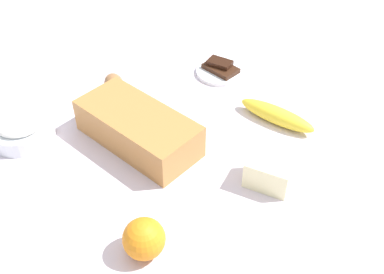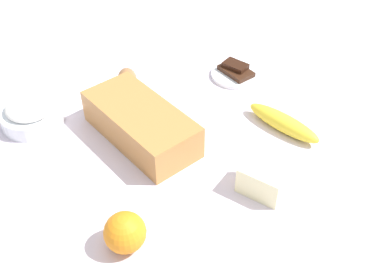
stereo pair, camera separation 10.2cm
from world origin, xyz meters
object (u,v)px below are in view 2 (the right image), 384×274
object	(u,v)px
flour_bowl	(31,113)
banana	(283,123)
egg_near_butter	(127,78)
chocolate_plate	(236,73)
butter_block	(263,180)
loaf_pan	(141,123)
orange_fruit	(125,232)

from	to	relation	value
flour_bowl	banana	xyz separation A→B (m)	(-0.36, -0.45, -0.01)
banana	egg_near_butter	xyz separation A→B (m)	(0.36, 0.20, 0.00)
banana	flour_bowl	bearing A→B (deg)	51.29
flour_bowl	chocolate_plate	world-z (taller)	flour_bowl
flour_bowl	butter_block	xyz separation A→B (m)	(-0.48, -0.29, 0.00)
egg_near_butter	flour_bowl	bearing A→B (deg)	89.67
loaf_pan	egg_near_butter	bearing A→B (deg)	-26.00
banana	egg_near_butter	size ratio (longest dim) A/B	2.97
flour_bowl	egg_near_butter	xyz separation A→B (m)	(-0.00, -0.26, -0.01)
flour_bowl	banana	distance (m)	0.58
loaf_pan	butter_block	world-z (taller)	loaf_pan
egg_near_butter	banana	bearing A→B (deg)	-151.29
butter_block	egg_near_butter	distance (m)	0.48
flour_bowl	butter_block	distance (m)	0.56
butter_block	chocolate_plate	distance (m)	0.41
chocolate_plate	loaf_pan	bearing A→B (deg)	100.84
banana	orange_fruit	world-z (taller)	orange_fruit
loaf_pan	flour_bowl	size ratio (longest dim) A/B	2.02
flour_bowl	banana	size ratio (longest dim) A/B	0.75
banana	chocolate_plate	world-z (taller)	banana
orange_fruit	chocolate_plate	size ratio (longest dim) A/B	0.58
banana	egg_near_butter	world-z (taller)	egg_near_butter
loaf_pan	orange_fruit	size ratio (longest dim) A/B	3.80
loaf_pan	chocolate_plate	bearing A→B (deg)	-83.31
banana	chocolate_plate	size ratio (longest dim) A/B	1.46
flour_bowl	loaf_pan	bearing A→B (deg)	-137.68
flour_bowl	chocolate_plate	distance (m)	0.53
loaf_pan	egg_near_butter	xyz separation A→B (m)	(0.19, -0.08, -0.02)
banana	egg_near_butter	distance (m)	0.41
flour_bowl	chocolate_plate	size ratio (longest dim) A/B	1.10
banana	butter_block	bearing A→B (deg)	123.76
orange_fruit	egg_near_butter	size ratio (longest dim) A/B	1.19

